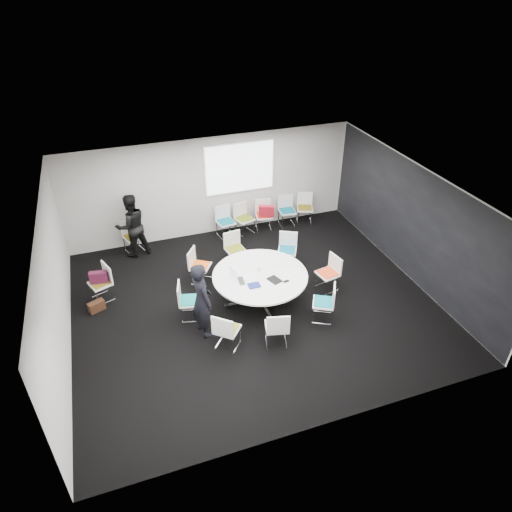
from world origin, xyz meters
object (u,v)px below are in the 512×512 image
object	(u,v)px
conference_table	(260,282)
brown_bag	(97,306)
chair_ring_d	(200,272)
person_back	(132,226)
chair_ring_h	(323,309)
chair_back_e	(304,213)
chair_ring_g	(277,333)
maroon_bag	(99,277)
chair_ring_e	(190,307)
chair_spare_left	(102,289)
chair_ring_b	(287,256)
chair_back_a	(226,227)
person_main	(202,300)
cup	(259,269)
chair_back_c	(264,221)
chair_ring_f	(227,336)
chair_back_b	(244,224)
chair_ring_c	(235,255)
laptop	(243,281)
chair_back_d	(287,216)
chair_person_back	(134,242)

from	to	relation	value
conference_table	brown_bag	world-z (taller)	conference_table
chair_ring_d	person_back	distance (m)	2.32
chair_ring_h	chair_back_e	world-z (taller)	same
chair_ring_g	maroon_bag	bearing A→B (deg)	155.30
chair_ring_e	chair_spare_left	size ratio (longest dim) A/B	1.00
chair_ring_b	maroon_bag	size ratio (longest dim) A/B	2.20
chair_back_a	maroon_bag	distance (m)	3.97
person_main	cup	bearing A→B (deg)	-75.75
chair_ring_e	person_back	distance (m)	3.17
chair_ring_h	maroon_bag	distance (m)	5.09
chair_spare_left	brown_bag	world-z (taller)	chair_spare_left
chair_back_e	chair_ring_e	bearing A→B (deg)	57.01
chair_back_c	chair_ring_b	bearing A→B (deg)	98.67
chair_ring_g	chair_ring_h	size ratio (longest dim) A/B	1.00
conference_table	chair_back_c	bearing A→B (deg)	68.43
chair_ring_d	maroon_bag	bearing A→B (deg)	-58.48
chair_ring_b	chair_ring_f	size ratio (longest dim) A/B	1.00
chair_back_b	chair_back_c	xyz separation A→B (m)	(0.60, 0.02, 0.00)
chair_ring_e	brown_bag	size ratio (longest dim) A/B	2.44
chair_back_b	chair_ring_e	bearing A→B (deg)	35.24
chair_back_e	cup	size ratio (longest dim) A/B	9.78
chair_ring_c	chair_spare_left	world-z (taller)	same
brown_bag	laptop	bearing A→B (deg)	-17.02
chair_ring_h	chair_back_c	distance (m)	4.16
person_main	chair_spare_left	bearing A→B (deg)	32.81
chair_ring_h	chair_back_e	xyz separation A→B (m)	(1.44, 4.18, 0.00)
chair_back_d	chair_back_a	bearing A→B (deg)	6.09
chair_ring_h	laptop	size ratio (longest dim) A/B	2.95
chair_ring_d	cup	size ratio (longest dim) A/B	9.78
chair_back_b	laptop	distance (m)	3.39
chair_back_b	brown_bag	world-z (taller)	chair_back_b
cup	maroon_bag	distance (m)	3.64
chair_ring_c	chair_ring_e	distance (m)	2.27
chair_ring_f	maroon_bag	xyz separation A→B (m)	(-2.30, 2.44, 0.34)
chair_ring_c	chair_ring_f	size ratio (longest dim) A/B	1.00
chair_back_a	chair_ring_f	bearing A→B (deg)	65.32
brown_bag	chair_ring_f	bearing A→B (deg)	-39.77
chair_ring_d	chair_ring_g	size ratio (longest dim) A/B	1.00
chair_ring_e	maroon_bag	bearing A→B (deg)	-112.08
chair_ring_d	brown_bag	size ratio (longest dim) A/B	2.44
chair_back_c	person_main	world-z (taller)	person_main
chair_back_a	chair_person_back	distance (m)	2.56
chair_ring_d	chair_back_c	size ratio (longest dim) A/B	1.00
chair_back_b	chair_spare_left	xyz separation A→B (m)	(-4.05, -1.82, 0.00)
chair_back_e	chair_ring_f	bearing A→B (deg)	69.57
conference_table	chair_ring_c	size ratio (longest dim) A/B	2.44
chair_ring_f	chair_ring_e	bearing A→B (deg)	155.03
chair_ring_d	chair_ring_b	bearing A→B (deg)	122.68
chair_ring_d	cup	distance (m)	1.61
conference_table	chair_ring_c	world-z (taller)	chair_ring_c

